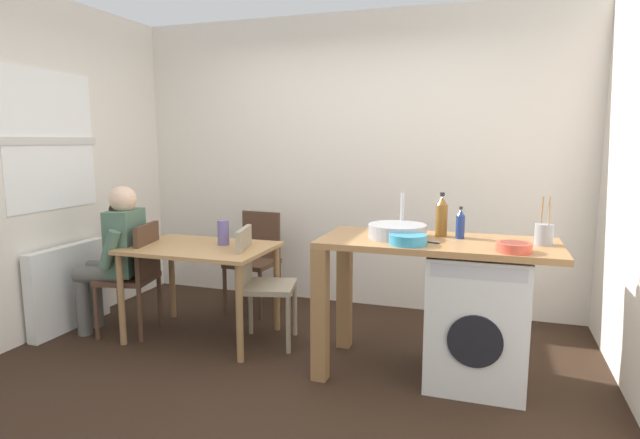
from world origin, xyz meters
name	(u,v)px	position (x,y,z in m)	size (l,w,h in m)	color
ground_plane	(280,377)	(0.00, 0.00, 0.00)	(5.46, 5.46, 0.00)	black
wall_back	(351,162)	(0.00, 1.75, 1.35)	(4.60, 0.10, 2.70)	silver
wall_window_side	(15,167)	(-2.15, 0.00, 1.35)	(0.12, 3.80, 2.70)	silver
radiator	(69,287)	(-2.02, 0.30, 0.35)	(0.10, 0.80, 0.70)	white
dining_table	(201,258)	(-0.86, 0.47, 0.64)	(1.10, 0.76, 0.74)	tan
chair_person_seat	(136,272)	(-1.41, 0.38, 0.51)	(0.47, 0.47, 0.90)	#4C3323
chair_opposite	(258,279)	(-0.39, 0.50, 0.51)	(0.48, 0.48, 0.90)	gray
chair_spare_by_wall	(256,255)	(-0.76, 1.24, 0.51)	(0.43, 0.43, 0.90)	#4C3323
seated_person	(116,252)	(-1.57, 0.35, 0.67)	(0.54, 0.54, 1.20)	#595651
kitchen_counter	(404,262)	(0.74, 0.35, 0.76)	(1.50, 0.68, 0.92)	#9E7042
washing_machine	(477,318)	(1.22, 0.35, 0.43)	(0.60, 0.61, 0.86)	silver
sink_basin	(397,231)	(0.69, 0.35, 0.97)	(0.38, 0.38, 0.09)	#9EA0A5
tap	(402,213)	(0.69, 0.53, 1.06)	(0.02, 0.02, 0.28)	#B2B2B7
bottle_tall_green	(442,217)	(0.96, 0.50, 1.05)	(0.08, 0.08, 0.29)	brown
bottle_squat_brown	(460,224)	(1.09, 0.46, 1.01)	(0.06, 0.06, 0.21)	navy
mixing_bowl	(408,239)	(0.79, 0.15, 0.96)	(0.23, 0.23, 0.06)	teal
utensil_crock	(544,234)	(1.59, 0.40, 0.99)	(0.11, 0.11, 0.30)	gray
colander	(514,247)	(1.41, 0.13, 0.95)	(0.20, 0.20, 0.06)	#D84C38
vase	(223,233)	(-0.71, 0.57, 0.84)	(0.09, 0.09, 0.20)	slate
scissors	(428,242)	(0.91, 0.25, 0.92)	(0.15, 0.06, 0.01)	#B2B2B7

